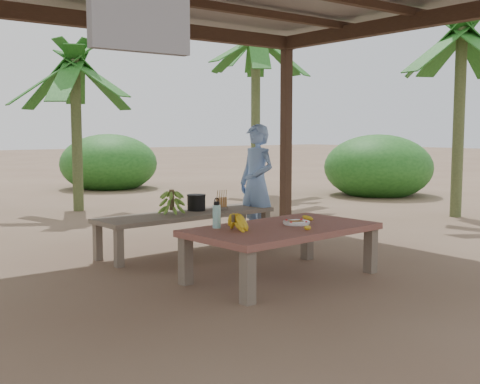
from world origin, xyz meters
TOP-DOWN VIEW (x-y plane):
  - ground at (0.00, 0.00)m, footprint 80.00×80.00m
  - work_table at (0.40, -0.35)m, footprint 1.87×1.13m
  - bench at (0.39, 1.31)m, footprint 2.23×0.72m
  - ripe_banana_bunch at (-0.11, -0.27)m, footprint 0.28×0.25m
  - plate at (0.58, -0.35)m, footprint 0.26×0.26m
  - loose_banana_front at (0.44, -0.65)m, footprint 0.16×0.12m
  - loose_banana_side at (0.87, -0.20)m, footprint 0.07×0.14m
  - water_flask at (-0.14, -0.05)m, footprint 0.08×0.08m
  - green_banana_stalk at (0.18, 1.29)m, footprint 0.28×0.28m
  - cooking_pot at (0.59, 1.41)m, footprint 0.22×0.22m
  - skewer_rack at (0.86, 1.28)m, footprint 0.18×0.09m
  - woman at (1.43, 1.30)m, footprint 0.39×0.56m
  - banana_plant_ne at (4.11, 4.67)m, footprint 1.80×1.80m
  - banana_plant_n at (0.77, 5.46)m, footprint 1.80×1.80m
  - banana_plant_e at (5.37, 1.03)m, footprint 1.80×1.80m
  - banana_plant_far at (5.18, 5.99)m, footprint 1.80×1.80m

SIDE VIEW (x-z plane):
  - ground at x=0.00m, z-range 0.00..0.00m
  - bench at x=0.39m, z-range 0.17..0.62m
  - work_table at x=0.40m, z-range 0.18..0.68m
  - plate at x=0.58m, z-range 0.50..0.54m
  - loose_banana_front at x=0.44m, z-range 0.50..0.54m
  - loose_banana_side at x=0.87m, z-range 0.50..0.54m
  - cooking_pot at x=0.59m, z-range 0.45..0.63m
  - skewer_rack at x=0.86m, z-range 0.45..0.69m
  - ripe_banana_bunch at x=-0.11m, z-range 0.50..0.66m
  - green_banana_stalk at x=0.18m, z-range 0.45..0.75m
  - water_flask at x=-0.14m, z-range 0.48..0.76m
  - woman at x=1.43m, z-range 0.00..1.48m
  - banana_plant_n at x=0.77m, z-range 0.93..3.74m
  - banana_plant_e at x=5.37m, z-range 1.12..4.35m
  - banana_plant_ne at x=4.11m, z-range 1.23..4.69m
  - banana_plant_far at x=5.18m, z-range 1.35..5.06m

